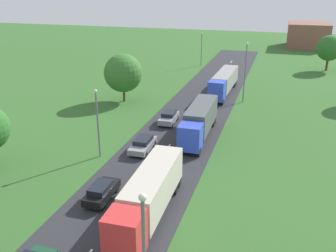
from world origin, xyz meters
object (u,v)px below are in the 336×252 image
at_px(car_third, 143,144).
at_px(car_fourth, 169,117).
at_px(truck_second, 199,120).
at_px(lamppost_third, 245,70).
at_px(distant_building, 308,35).
at_px(tree_lime, 329,48).
at_px(truck_third, 224,82).
at_px(tree_birch, 123,73).
at_px(car_second, 102,191).
at_px(lamppost_second, 98,120).
at_px(lamppost_fourth, 201,47).
at_px(truck_lead, 149,195).

distance_m(car_third, car_fourth, 9.20).
height_order(truck_second, lamppost_third, lamppost_third).
relative_size(lamppost_third, distant_building, 0.70).
height_order(car_fourth, tree_lime, tree_lime).
distance_m(truck_second, tree_lime, 47.32).
relative_size(truck_third, tree_birch, 1.88).
bearing_deg(truck_third, lamppost_third, -46.04).
distance_m(truck_second, tree_birch, 18.17).
height_order(truck_second, truck_third, truck_second).
relative_size(truck_second, car_second, 2.77).
bearing_deg(car_fourth, distant_building, 74.51).
distance_m(tree_lime, distant_building, 31.72).
bearing_deg(lamppost_second, lamppost_third, 62.83).
distance_m(truck_second, lamppost_third, 16.44).
height_order(car_second, lamppost_third, lamppost_third).
bearing_deg(car_third, truck_third, 79.21).
distance_m(truck_third, lamppost_fourth, 22.85).
relative_size(car_fourth, tree_birch, 0.59).
xyz_separation_m(car_second, lamppost_second, (-4.07, 7.74, 3.34)).
distance_m(car_second, tree_birch, 28.87).
distance_m(truck_lead, car_third, 12.81).
relative_size(truck_third, car_third, 3.03).
xyz_separation_m(truck_lead, truck_third, (-0.08, 37.15, -0.07)).
xyz_separation_m(tree_birch, distant_building, (29.50, 64.48, -1.09)).
xyz_separation_m(truck_third, lamppost_second, (-8.77, -28.04, 2.09)).
bearing_deg(truck_lead, truck_second, 89.67).
bearing_deg(truck_lead, car_fourth, 102.74).
height_order(car_second, distant_building, distant_building).
distance_m(car_fourth, lamppost_fourth, 37.67).
relative_size(truck_lead, car_third, 2.62).
bearing_deg(car_second, truck_second, 73.22).
relative_size(car_fourth, distant_building, 0.34).
relative_size(car_fourth, lamppost_fourth, 0.60).
xyz_separation_m(car_second, tree_birch, (-9.53, 27.00, 3.65)).
bearing_deg(lamppost_fourth, lamppost_third, -64.10).
relative_size(lamppost_third, tree_birch, 1.24).
relative_size(truck_lead, distant_building, 0.93).
distance_m(truck_second, distant_building, 76.81).
distance_m(car_second, car_fourth, 19.59).
relative_size(truck_second, car_third, 2.54).
xyz_separation_m(car_second, tree_lime, (22.77, 59.92, 3.87)).
distance_m(lamppost_second, tree_lime, 58.67).
xyz_separation_m(truck_lead, lamppost_fourth, (-8.52, 58.29, 1.99)).
xyz_separation_m(lamppost_third, tree_birch, (-17.90, -4.98, -0.60)).
distance_m(truck_third, lamppost_second, 29.46).
bearing_deg(truck_lead, lamppost_fourth, 98.32).
height_order(truck_second, distant_building, distant_building).
xyz_separation_m(truck_lead, lamppost_third, (3.59, 33.34, 2.93)).
bearing_deg(car_second, distant_building, 77.69).
height_order(car_fourth, distant_building, distant_building).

